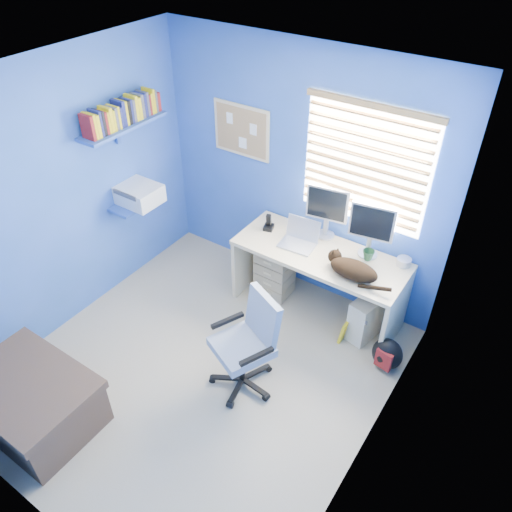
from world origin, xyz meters
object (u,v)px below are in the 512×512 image
Objects in this scene: desk at (318,283)px; tower_pc at (369,316)px; laptop at (298,236)px; office_chair at (247,354)px; cat at (354,270)px.

tower_pc is (0.56, 0.01, -0.14)m from desk.
desk reaches higher than tower_pc.
desk is at bearing -167.41° from tower_pc.
tower_pc is (0.79, 0.03, -0.62)m from laptop.
laptop is (-0.24, -0.03, 0.48)m from desk.
office_chair is (-0.62, -1.12, 0.12)m from tower_pc.
office_chair reaches higher than tower_pc.
laptop reaches higher than tower_pc.
desk is 3.63× the size of tower_pc.
office_chair is at bearing -93.41° from desk.
laptop is 0.73× the size of tower_pc.
cat is (0.40, -0.15, 0.45)m from desk.
office_chair is at bearing -86.17° from laptop.
office_chair is at bearing -107.06° from tower_pc.
laptop is at bearing -173.89° from desk.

